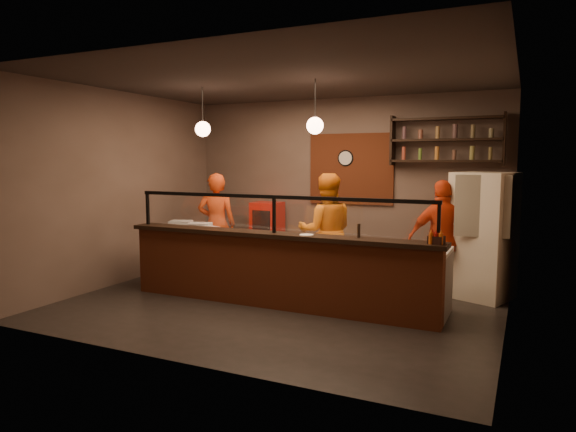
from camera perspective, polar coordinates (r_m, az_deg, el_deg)
The scene contains 29 objects.
floor at distance 7.62m, azimuth -0.50°, elevation -9.49°, with size 6.00×6.00×0.00m, color black.
ceiling at distance 7.42m, azimuth -0.52°, elevation 15.02°, with size 6.00×6.00×0.00m, color #342C28.
wall_back at distance 9.66m, azimuth 5.91°, elevation 3.45°, with size 6.00×6.00×0.00m, color #6A574D.
wall_left at distance 9.06m, azimuth -17.91°, elevation 2.99°, with size 5.00×5.00×0.00m, color #6A574D.
wall_right at distance 6.64m, azimuth 23.56°, elevation 1.68°, with size 5.00×5.00×0.00m, color #6A574D.
wall_front at distance 5.22m, azimuth -12.45°, elevation 0.95°, with size 6.00×6.00×0.00m, color #6A574D.
brick_patch at distance 9.56m, azimuth 7.01°, elevation 5.20°, with size 1.60×0.04×1.30m, color brown.
service_counter at distance 7.24m, azimuth -1.53°, elevation -6.26°, with size 4.60×0.25×1.00m, color brown.
counter_ledge at distance 7.14m, azimuth -1.55°, elevation -2.11°, with size 4.70×0.37×0.06m, color black.
worktop_cabinet at distance 7.70m, azimuth 0.15°, elevation -6.08°, with size 4.60×0.75×0.85m, color gray.
worktop at distance 7.61m, azimuth 0.15°, elevation -2.76°, with size 4.60×0.75×0.05m, color white.
sneeze_guard at distance 7.10m, azimuth -1.55°, elevation 0.61°, with size 4.50×0.05×0.52m.
wall_shelving at distance 9.03m, azimuth 17.16°, elevation 8.09°, with size 1.84×0.28×0.85m.
wall_clock at distance 9.58m, azimuth 6.44°, elevation 6.41°, with size 0.30×0.30×0.04m, color black.
pendant_left at distance 8.28m, azimuth -9.44°, elevation 9.52°, with size 0.24×0.24×0.77m.
pendant_right at distance 7.37m, azimuth 3.01°, elevation 10.01°, with size 0.24×0.24×0.77m.
cook_left at distance 9.29m, azimuth -7.94°, elevation -0.91°, with size 0.67×0.44×1.84m, color #D74114.
cook_mid at distance 8.23m, azimuth 4.25°, elevation -1.72°, with size 0.90×0.70×1.86m, color orange.
cook_right at distance 8.05m, azimuth 16.82°, elevation -2.46°, with size 1.04×0.43×1.77m, color #E54115.
fridge at distance 8.18m, azimuth 20.85°, elevation -2.06°, with size 0.79×0.73×1.89m, color silver.
red_cooler at distance 9.98m, azimuth -2.30°, elevation -2.05°, with size 0.54×0.49×1.25m, color red.
pizza_dough at distance 7.42m, azimuth 6.49°, elevation -2.80°, with size 0.50×0.50×0.01m, color silver.
prep_tub_a at distance 8.31m, azimuth -9.70°, elevation -1.34°, with size 0.33×0.27×0.17m, color silver.
prep_tub_b at distance 8.66m, azimuth -11.82°, elevation -1.06°, with size 0.34×0.27×0.17m, color silver.
prep_tub_c at distance 7.97m, azimuth -8.83°, elevation -1.71°, with size 0.30×0.24×0.15m, color silver.
rolling_pin at distance 8.15m, azimuth -8.11°, elevation -1.86°, with size 0.05×0.05×0.31m, color yellow.
condiment_caddy at distance 6.44m, azimuth 16.16°, elevation -2.57°, with size 0.17×0.14×0.10m, color black.
pepper_mill at distance 6.74m, azimuth 7.86°, elevation -1.63°, with size 0.04×0.04×0.18m, color black.
small_plate at distance 6.89m, azimuth 2.07°, elevation -2.12°, with size 0.19×0.19×0.01m, color white.
Camera 1 is at (3.17, -6.62, 2.07)m, focal length 32.00 mm.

